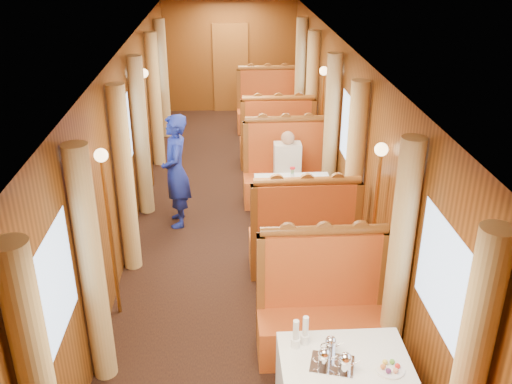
{
  "coord_description": "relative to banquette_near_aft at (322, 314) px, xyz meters",
  "views": [
    {
      "loc": [
        -0.18,
        -7.07,
        3.91
      ],
      "look_at": [
        0.18,
        -0.91,
        1.05
      ],
      "focal_mm": 40.0,
      "sensor_mm": 36.0,
      "label": 1
    }
  ],
  "objects": [
    {
      "name": "sconce_left_aft",
      "position": [
        -2.15,
        4.24,
        0.96
      ],
      "size": [
        0.14,
        0.14,
        1.95
      ],
      "color": "#BF8C3F",
      "rests_on": "floor"
    },
    {
      "name": "window_left_near",
      "position": [
        -2.24,
        -1.01,
        1.03
      ],
      "size": [
        0.01,
        1.2,
        0.9
      ],
      "primitive_type": null,
      "rotation": [
        1.57,
        0.0,
        1.57
      ],
      "color": "#8FADD5",
      "rests_on": "wall_left"
    },
    {
      "name": "wall_right",
      "position": [
        0.75,
        2.49,
        0.83
      ],
      "size": [
        0.01,
        12.0,
        2.5
      ],
      "primitive_type": null,
      "rotation": [
        1.57,
        0.0,
        -1.57
      ],
      "color": "brown",
      "rests_on": "floor"
    },
    {
      "name": "curtain_left_mid_b",
      "position": [
        -2.13,
        3.27,
        0.75
      ],
      "size": [
        0.22,
        0.22,
        2.35
      ],
      "primitive_type": "cylinder",
      "color": "tan",
      "rests_on": "floor"
    },
    {
      "name": "teapot_back",
      "position": [
        -0.11,
        -0.95,
        0.39
      ],
      "size": [
        0.16,
        0.12,
        0.13
      ],
      "primitive_type": null,
      "rotation": [
        0.0,
        0.0,
        0.01
      ],
      "color": "silver",
      "rests_on": "tea_tray"
    },
    {
      "name": "curtain_right_far_a",
      "position": [
        0.63,
        5.21,
        0.75
      ],
      "size": [
        0.22,
        0.22,
        2.35
      ],
      "primitive_type": "cylinder",
      "color": "tan",
      "rests_on": "floor"
    },
    {
      "name": "doorway_far",
      "position": [
        -0.75,
        8.46,
        0.58
      ],
      "size": [
        0.8,
        0.04,
        2.0
      ],
      "primitive_type": "cube",
      "color": "brown",
      "rests_on": "floor"
    },
    {
      "name": "table_far",
      "position": [
        0.0,
        5.99,
        -0.05
      ],
      "size": [
        1.05,
        0.72,
        0.75
      ],
      "primitive_type": "cube",
      "color": "white",
      "rests_on": "floor"
    },
    {
      "name": "window_right_near",
      "position": [
        0.74,
        -1.01,
        1.03
      ],
      "size": [
        0.01,
        1.2,
        0.9
      ],
      "primitive_type": null,
      "rotation": [
        1.57,
        0.0,
        -1.57
      ],
      "color": "#8FADD5",
      "rests_on": "wall_right"
    },
    {
      "name": "banquette_far_fwd",
      "position": [
        0.0,
        4.97,
        0.0
      ],
      "size": [
        1.3,
        0.55,
        1.34
      ],
      "color": "#A72A12",
      "rests_on": "floor"
    },
    {
      "name": "floor",
      "position": [
        -0.75,
        2.49,
        -0.42
      ],
      "size": [
        3.0,
        12.0,
        0.01
      ],
      "primitive_type": null,
      "color": "black",
      "rests_on": "ground"
    },
    {
      "name": "curtain_left_far_b",
      "position": [
        -2.13,
        6.77,
        0.75
      ],
      "size": [
        0.22,
        0.22,
        2.35
      ],
      "primitive_type": "cylinder",
      "color": "tan",
      "rests_on": "floor"
    },
    {
      "name": "curtain_left_near_b",
      "position": [
        -2.13,
        -0.23,
        0.75
      ],
      "size": [
        0.22,
        0.22,
        2.35
      ],
      "primitive_type": "cylinder",
      "color": "tan",
      "rests_on": "floor"
    },
    {
      "name": "curtain_right_mid_b",
      "position": [
        0.63,
        3.27,
        0.75
      ],
      "size": [
        0.22,
        0.22,
        2.35
      ],
      "primitive_type": "cylinder",
      "color": "tan",
      "rests_on": "floor"
    },
    {
      "name": "teapot_left",
      "position": [
        -0.19,
        -1.1,
        0.39
      ],
      "size": [
        0.17,
        0.13,
        0.13
      ],
      "primitive_type": null,
      "rotation": [
        0.0,
        0.0,
        -0.03
      ],
      "color": "silver",
      "rests_on": "tea_tray"
    },
    {
      "name": "fruit_plate",
      "position": [
        0.33,
        -1.17,
        0.35
      ],
      "size": [
        0.23,
        0.23,
        0.05
      ],
      "rotation": [
        0.0,
        0.0,
        0.12
      ],
      "color": "white",
      "rests_on": "table_near"
    },
    {
      "name": "sconce_left_fore",
      "position": [
        -2.15,
        0.74,
        0.96
      ],
      "size": [
        0.14,
        0.14,
        1.95
      ],
      "color": "#BF8C3F",
      "rests_on": "floor"
    },
    {
      "name": "window_right_far",
      "position": [
        0.74,
        5.99,
        1.03
      ],
      "size": [
        0.01,
        1.2,
        0.9
      ],
      "primitive_type": null,
      "rotation": [
        1.57,
        0.0,
        -1.57
      ],
      "color": "#8FADD5",
      "rests_on": "wall_right"
    },
    {
      "name": "cup_outboard",
      "position": [
        -0.3,
        -0.81,
        0.43
      ],
      "size": [
        0.08,
        0.08,
        0.26
      ],
      "rotation": [
        0.0,
        0.0,
        0.06
      ],
      "color": "white",
      "rests_on": "table_near"
    },
    {
      "name": "cup_inboard",
      "position": [
        -0.39,
        -0.86,
        0.43
      ],
      "size": [
        0.08,
        0.08,
        0.26
      ],
      "rotation": [
        0.0,
        0.0,
        0.4
      ],
      "color": "white",
      "rests_on": "table_near"
    },
    {
      "name": "wall_left",
      "position": [
        -2.25,
        2.49,
        0.83
      ],
      "size": [
        0.01,
        12.0,
        2.5
      ],
      "primitive_type": null,
      "rotation": [
        1.57,
        0.0,
        1.57
      ],
      "color": "brown",
      "rests_on": "floor"
    },
    {
      "name": "rose_vase_far",
      "position": [
        0.04,
        6.02,
        0.5
      ],
      "size": [
        0.06,
        0.06,
        0.36
      ],
      "rotation": [
        0.0,
        0.0,
        -0.34
      ],
      "color": "silver",
      "rests_on": "table_far"
    },
    {
      "name": "tea_tray",
      "position": [
        -0.12,
        -1.09,
        0.33
      ],
      "size": [
        0.4,
        0.34,
        0.01
      ],
      "primitive_type": "cube",
      "rotation": [
        0.0,
        0.0,
        -0.27
      ],
      "color": "silver",
      "rests_on": "table_near"
    },
    {
      "name": "sconce_right_aft",
      "position": [
        0.65,
        4.24,
        0.96
      ],
      "size": [
        0.14,
        0.14,
        1.95
      ],
      "color": "#BF8C3F",
      "rests_on": "floor"
    },
    {
      "name": "window_left_far",
      "position": [
        -2.24,
        5.99,
        1.03
      ],
      "size": [
        0.01,
        1.2,
        0.9
      ],
      "primitive_type": null,
      "rotation": [
        1.57,
        0.0,
        1.57
      ],
      "color": "#8FADD5",
      "rests_on": "wall_left"
    },
    {
      "name": "banquette_mid_aft",
      "position": [
        0.0,
        3.5,
        0.0
      ],
      "size": [
        1.3,
        0.55,
        1.34
      ],
      "color": "#A72A12",
      "rests_on": "floor"
    },
    {
      "name": "rose_vase_mid",
      "position": [
        -0.03,
        2.46,
        0.5
      ],
      "size": [
        0.06,
        0.06,
        0.36
      ],
      "rotation": [
        0.0,
        0.0,
        -0.43
      ],
      "color": "silver",
      "rests_on": "table_mid"
    },
    {
      "name": "banquette_far_aft",
      "position": [
        0.0,
        7.0,
        0.0
      ],
      "size": [
        1.3,
        0.55,
        1.34
      ],
      "color": "#A72A12",
      "rests_on": "floor"
    },
    {
      "name": "sconce_right_fore",
      "position": [
        0.65,
        0.74,
        0.96
      ],
      "size": [
        0.14,
        0.14,
        1.95
      ],
      "color": "#BF8C3F",
      "rests_on": "floor"
    },
    {
      "name": "teapot_right",
      "position": [
        -0.04,
        -1.17,
        0.39
      ],
      "size": [
        0.18,
        0.15,
        0.14
      ],
      "primitive_type": null,
      "rotation": [
        0.0,
        0.0,
        -0.13
      ],
      "color": "silver",
      "rests_on": "tea_tray"
    },
    {
      "name": "passenger",
      "position": [
        -0.0,
        3.28,
        0.32
      ],
      "size": [
        0.4,
        0.44,
        0.76
      ],
      "color": "beige",
      "rests_on": "banquette_mid_aft"
    },
    {
      "name": "wall_far",
      "position": [
        -0.75,
        8.49,
        0.83
      ],
      "size": [
        3.0,
        0.01,
        2.5
      ],
      "primitive_type": null,
      "rotation": [
        1.57,
        0.0,
        0.0
      ],
      "color": "brown",
      "rests_on": "floor"
    },
    {
      "name": "window_right_mid",
      "position": [
        0.74,
        2.49,
        1.03
      ],
      "size": [
        0.01,
        1.2,
        0.9
      ],
      "primitive_type": null,
      "rotation": [
        1.57,
        0.0,
        -1.57
      ],
      "color": "#8FADD5",
      "rests_on": "wall_right"
    },
    {
      "name": "window_left_mid",
      "position": [
        -2.24,
        2.49,
        1.03
      ],
      "size": [
        0.01,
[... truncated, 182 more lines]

